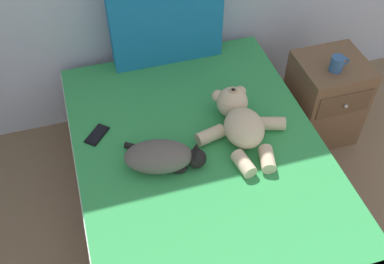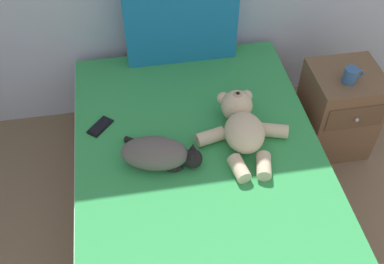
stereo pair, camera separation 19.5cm
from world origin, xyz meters
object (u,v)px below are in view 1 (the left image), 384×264
object	(u,v)px
bed	(207,199)
cat	(162,157)
mug	(337,64)
teddy_bear	(240,121)
nightstand	(324,99)
patterned_cushion	(166,21)
cell_phone	(97,135)

from	to	relation	value
bed	cat	xyz separation A→B (m)	(-0.22, 0.08, 0.34)
mug	teddy_bear	bearing A→B (deg)	-160.06
nightstand	teddy_bear	bearing A→B (deg)	-156.70
bed	nightstand	bearing A→B (deg)	27.63
patterned_cushion	teddy_bear	distance (m)	0.79
bed	teddy_bear	bearing A→B (deg)	38.95
teddy_bear	mug	size ratio (longest dim) A/B	4.70
mug	nightstand	bearing A→B (deg)	64.55
patterned_cushion	cell_phone	distance (m)	0.81
cell_phone	mug	bearing A→B (deg)	2.57
bed	cat	size ratio (longest dim) A/B	4.85
teddy_bear	nightstand	bearing A→B (deg)	23.30
cat	teddy_bear	xyz separation A→B (m)	(0.45, 0.11, 0.01)
bed	nightstand	world-z (taller)	nightstand
cat	patterned_cushion	bearing A→B (deg)	73.96
bed	cell_phone	size ratio (longest dim) A/B	12.90
cell_phone	teddy_bear	bearing A→B (deg)	-14.37
cell_phone	mug	size ratio (longest dim) A/B	1.32
bed	mug	bearing A→B (deg)	25.43
patterned_cushion	nightstand	size ratio (longest dim) A/B	1.13
teddy_bear	cell_phone	bearing A→B (deg)	165.63
patterned_cushion	nightstand	xyz separation A→B (m)	(0.94, -0.42, -0.51)
nightstand	mug	xyz separation A→B (m)	(-0.03, -0.06, 0.34)
patterned_cushion	teddy_bear	bearing A→B (deg)	-74.13
patterned_cushion	nightstand	world-z (taller)	patterned_cushion
nightstand	mug	bearing A→B (deg)	-115.45
cat	mug	bearing A→B (deg)	17.64
bed	patterned_cushion	distance (m)	1.08
teddy_bear	cat	bearing A→B (deg)	-166.04
mug	bed	bearing A→B (deg)	-154.57
patterned_cushion	nightstand	distance (m)	1.15
nightstand	mug	world-z (taller)	mug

